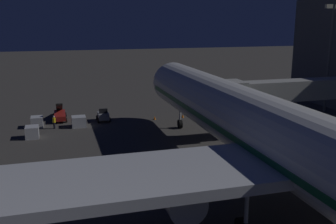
{
  "coord_description": "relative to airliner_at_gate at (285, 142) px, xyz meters",
  "views": [
    {
      "loc": [
        15.74,
        37.08,
        14.43
      ],
      "look_at": [
        3.0,
        -7.23,
        3.5
      ],
      "focal_mm": 41.53,
      "sensor_mm": 36.0,
      "label": 1
    }
  ],
  "objects": [
    {
      "name": "belt_loader",
      "position": [
        15.73,
        -34.27,
        -4.87
      ],
      "size": [
        1.96,
        8.31,
        3.37
      ],
      "color": "maroon",
      "rests_on": "ground_plane"
    },
    {
      "name": "traffic_cone_nose_starboard",
      "position": [
        2.2,
        -30.59,
        -5.44
      ],
      "size": [
        0.36,
        0.36,
        0.55
      ],
      "primitive_type": "cone",
      "color": "orange",
      "rests_on": "ground_plane"
    },
    {
      "name": "ground_plane",
      "position": [
        -0.0,
        -13.36,
        -5.72
      ],
      "size": [
        320.0,
        320.0,
        0.0
      ],
      "primitive_type": "plane",
      "color": "#383533"
    },
    {
      "name": "jet_bridge",
      "position": [
        -11.32,
        -18.32,
        0.09
      ],
      "size": [
        20.97,
        3.4,
        7.35
      ],
      "color": "#9E9E99",
      "rests_on": "ground_plane"
    },
    {
      "name": "ground_crew_by_belt_loader",
      "position": [
        16.54,
        -29.56,
        -4.72
      ],
      "size": [
        0.4,
        0.4,
        1.81
      ],
      "color": "black",
      "rests_on": "ground_plane"
    },
    {
      "name": "airliner_at_gate",
      "position": [
        0.0,
        0.0,
        0.0
      ],
      "size": [
        49.73,
        62.96,
        17.84
      ],
      "color": "silver",
      "rests_on": "ground_plane"
    },
    {
      "name": "baggage_container_far_row",
      "position": [
        19.22,
        -25.91,
        -4.96
      ],
      "size": [
        1.6,
        1.88,
        1.5
      ],
      "primitive_type": "cube",
      "color": "#B7BABF",
      "rests_on": "ground_plane"
    },
    {
      "name": "baggage_container_near_belt",
      "position": [
        18.82,
        -31.03,
        -4.97
      ],
      "size": [
        1.57,
        1.84,
        1.5
      ],
      "primitive_type": "cube",
      "color": "#B7BABF",
      "rests_on": "ground_plane"
    },
    {
      "name": "baggage_container_mid_row",
      "position": [
        13.26,
        -29.65,
        -4.98
      ],
      "size": [
        1.89,
        1.83,
        1.48
      ],
      "primitive_type": "cube",
      "color": "#B7BABF",
      "rests_on": "ground_plane"
    },
    {
      "name": "traffic_cone_nose_port",
      "position": [
        -2.2,
        -30.59,
        -5.44
      ],
      "size": [
        0.36,
        0.36,
        0.55
      ],
      "primitive_type": "cone",
      "color": "orange",
      "rests_on": "ground_plane"
    },
    {
      "name": "pushback_tug",
      "position": [
        9.64,
        -31.83,
        -4.93
      ],
      "size": [
        1.86,
        2.48,
        1.95
      ],
      "color": "slate",
      "rests_on": "ground_plane"
    },
    {
      "name": "apron_floodlight_mast",
      "position": [
        -25.5,
        -28.11,
        4.09
      ],
      "size": [
        2.9,
        0.5,
        16.78
      ],
      "color": "#59595E",
      "rests_on": "ground_plane"
    }
  ]
}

